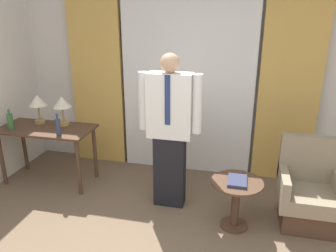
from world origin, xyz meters
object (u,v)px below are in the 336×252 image
at_px(bottle_by_lamp, 10,121).
at_px(person, 170,128).
at_px(bottle_near_edge, 58,126).
at_px(desk, 47,136).
at_px(side_table, 236,196).
at_px(table_lamp_right, 62,104).
at_px(book, 237,181).
at_px(armchair, 308,195).
at_px(table_lamp_left, 38,102).

xyz_separation_m(bottle_by_lamp, person, (2.02, -0.03, 0.09)).
height_order(bottle_near_edge, person, person).
height_order(desk, bottle_near_edge, bottle_near_edge).
bearing_deg(desk, side_table, -10.58).
height_order(table_lamp_right, bottle_by_lamp, table_lamp_right).
distance_m(bottle_by_lamp, book, 2.81).
bearing_deg(armchair, person, 178.59).
height_order(table_lamp_left, person, person).
xyz_separation_m(table_lamp_left, armchair, (3.29, -0.36, -0.69)).
bearing_deg(book, armchair, 19.26).
relative_size(desk, table_lamp_right, 3.15).
bearing_deg(table_lamp_left, bottle_near_edge, -36.26).
bearing_deg(person, desk, 173.98).
height_order(table_lamp_right, bottle_near_edge, table_lamp_right).
bearing_deg(bottle_near_edge, bottle_by_lamp, 175.47).
xyz_separation_m(desk, person, (1.64, -0.17, 0.31)).
relative_size(bottle_near_edge, book, 1.05).
bearing_deg(table_lamp_right, desk, -138.35).
height_order(desk, side_table, desk).
relative_size(bottle_near_edge, side_table, 0.52).
height_order(table_lamp_left, armchair, table_lamp_left).
xyz_separation_m(bottle_near_edge, person, (1.34, 0.02, 0.08)).
relative_size(table_lamp_left, side_table, 0.71).
relative_size(table_lamp_right, side_table, 0.71).
xyz_separation_m(table_lamp_right, armchair, (2.95, -0.36, -0.69)).
xyz_separation_m(armchair, book, (-0.73, -0.25, 0.21)).
relative_size(bottle_by_lamp, side_table, 0.48).
height_order(side_table, book, book).
height_order(bottle_by_lamp, side_table, bottle_by_lamp).
distance_m(desk, book, 2.44).
bearing_deg(bottle_by_lamp, bottle_near_edge, -4.53).
bearing_deg(side_table, person, 160.02).
bearing_deg(desk, table_lamp_right, 41.65).
bearing_deg(bottle_near_edge, table_lamp_left, 143.74).
distance_m(table_lamp_left, side_table, 2.71).
distance_m(armchair, side_table, 0.77).
xyz_separation_m(table_lamp_left, side_table, (2.56, -0.60, -0.66)).
bearing_deg(table_lamp_right, book, -15.53).
distance_m(desk, armchair, 3.14).
bearing_deg(table_lamp_right, table_lamp_left, 180.00).
bearing_deg(person, side_table, -19.98).
bearing_deg(book, person, 158.86).
xyz_separation_m(bottle_by_lamp, armchair, (3.50, -0.07, -0.51)).
xyz_separation_m(table_lamp_right, person, (1.47, -0.33, -0.08)).
bearing_deg(side_table, bottle_near_edge, 173.12).
height_order(table_lamp_left, bottle_near_edge, table_lamp_left).
xyz_separation_m(table_lamp_right, bottle_near_edge, (0.13, -0.35, -0.16)).
xyz_separation_m(bottle_near_edge, armchair, (2.82, -0.02, -0.52)).
distance_m(table_lamp_left, armchair, 3.38).
xyz_separation_m(armchair, side_table, (-0.73, -0.24, 0.03)).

